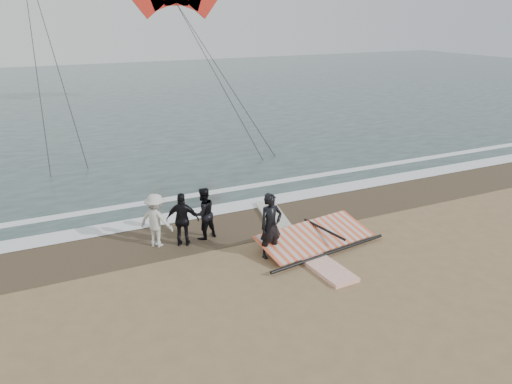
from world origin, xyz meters
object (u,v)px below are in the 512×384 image
board_cream (274,216)px  sail_rig (311,238)px  man_main (271,226)px  board_white (317,261)px

board_cream → sail_rig: bearing=-75.6°
man_main → sail_rig: 1.60m
board_cream → sail_rig: size_ratio=0.64×
man_main → board_white: man_main is taller
board_cream → sail_rig: sail_rig is taller
board_white → man_main: bearing=133.9°
board_white → board_cream: same height
sail_rig → board_cream: bearing=91.5°
man_main → sail_rig: size_ratio=0.46×
board_white → sail_rig: sail_rig is taller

